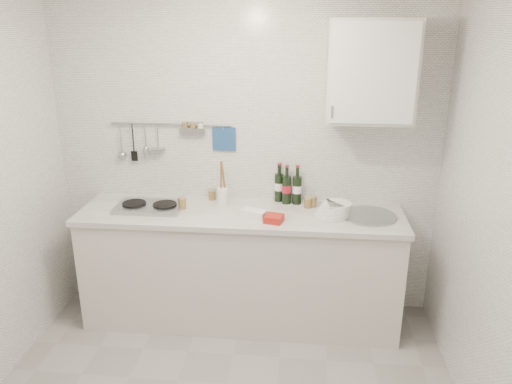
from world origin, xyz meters
TOP-DOWN VIEW (x-y plane):
  - back_wall at (0.00, 1.40)m, footprint 3.00×0.02m
  - wall_right at (1.50, 0.00)m, footprint 0.02×2.80m
  - counter at (0.01, 1.10)m, footprint 2.44×0.64m
  - wall_rail at (-0.60, 1.37)m, footprint 0.98×0.09m
  - wall_cabinet at (0.90, 1.22)m, footprint 0.60×0.38m
  - plate_stack_hob at (-0.68, 1.09)m, footprint 0.31×0.30m
  - plate_stack_sink at (0.70, 1.09)m, footprint 0.27×0.25m
  - wine_bottles at (0.34, 1.34)m, footprint 0.22×0.13m
  - butter_dish at (0.11, 1.01)m, footprint 0.21×0.16m
  - strawberry_punnet at (0.26, 0.93)m, footprint 0.15×0.15m
  - utensil_crock at (-0.16, 1.26)m, footprint 0.09×0.09m
  - jar_a at (-0.26, 1.35)m, footprint 0.06×0.06m
  - jar_b at (0.54, 1.27)m, footprint 0.06×0.06m
  - jar_c at (0.50, 1.24)m, footprint 0.07×0.07m
  - jar_d at (-0.45, 1.12)m, footprint 0.06×0.06m

SIDE VIEW (x-z plane):
  - counter at x=0.01m, z-range -0.05..0.92m
  - plate_stack_hob at x=-0.68m, z-range 0.92..0.95m
  - strawberry_punnet at x=0.26m, z-range 0.92..0.97m
  - butter_dish at x=0.11m, z-range 0.92..0.98m
  - jar_a at x=-0.26m, z-range 0.92..1.00m
  - jar_c at x=0.50m, z-range 0.92..1.01m
  - jar_b at x=0.54m, z-range 0.92..1.01m
  - jar_d at x=-0.45m, z-range 0.92..1.02m
  - plate_stack_sink at x=0.70m, z-range 0.91..1.02m
  - utensil_crock at x=-0.16m, z-range 0.83..1.18m
  - wine_bottles at x=0.34m, z-range 0.92..1.23m
  - back_wall at x=0.00m, z-range 0.00..2.50m
  - wall_right at x=1.50m, z-range 0.00..2.50m
  - wall_rail at x=-0.60m, z-range 1.26..1.60m
  - wall_cabinet at x=0.90m, z-range 1.60..2.30m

